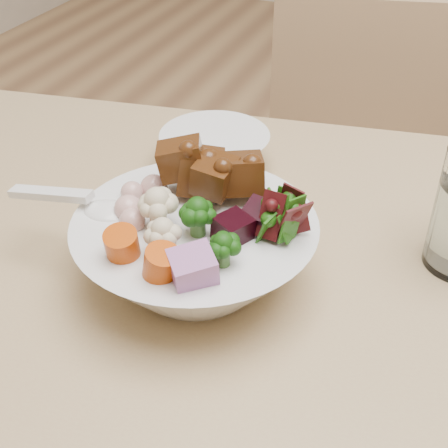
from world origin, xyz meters
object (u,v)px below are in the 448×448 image
(side_bowl, at_px, (215,151))
(dining_table, at_px, (439,379))
(food_bowl, at_px, (198,246))
(chair_far, at_px, (355,194))

(side_bowl, bearing_deg, dining_table, -31.26)
(food_bowl, bearing_deg, dining_table, 4.30)
(chair_far, distance_m, side_bowl, 0.47)
(food_bowl, bearing_deg, side_bowl, 108.19)
(dining_table, height_order, food_bowl, food_bowl)
(chair_far, xyz_separation_m, food_bowl, (-0.07, -0.58, 0.27))
(dining_table, distance_m, side_bowl, 0.39)
(chair_far, distance_m, food_bowl, 0.65)
(chair_far, height_order, food_bowl, food_bowl)
(dining_table, bearing_deg, chair_far, 99.63)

